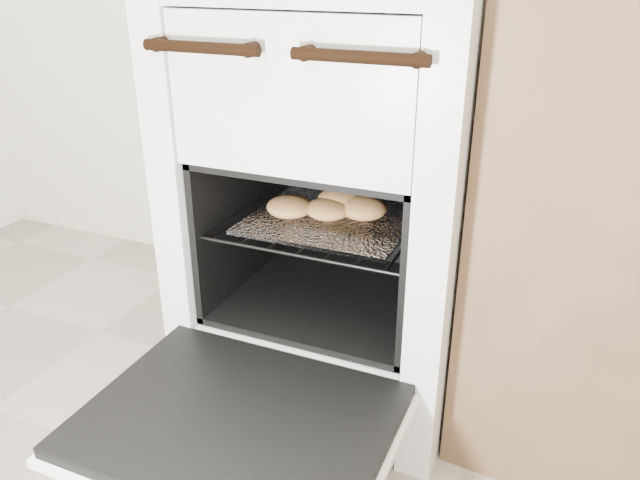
{
  "coord_description": "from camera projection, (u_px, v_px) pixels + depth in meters",
  "views": [
    {
      "loc": [
        0.45,
        -0.04,
        0.92
      ],
      "look_at": [
        -0.01,
        1.03,
        0.39
      ],
      "focal_mm": 35.0,
      "sensor_mm": 36.0,
      "label": 1
    }
  ],
  "objects": [
    {
      "name": "stove",
      "position": [
        346.0,
        195.0,
        1.37
      ],
      "size": [
        0.59,
        0.66,
        0.9
      ],
      "color": "silver",
      "rests_on": "ground"
    },
    {
      "name": "oven_rack",
      "position": [
        334.0,
        219.0,
        1.33
      ],
      "size": [
        0.43,
        0.41,
        0.01
      ],
      "color": "black",
      "rests_on": "stove"
    },
    {
      "name": "baked_rolls",
      "position": [
        332.0,
        206.0,
        1.32
      ],
      "size": [
        0.28,
        0.2,
        0.05
      ],
      "color": "tan",
      "rests_on": "foil_sheet"
    },
    {
      "name": "oven_door",
      "position": [
        238.0,
        423.0,
        1.06
      ],
      "size": [
        0.53,
        0.41,
        0.04
      ],
      "color": "black",
      "rests_on": "stove"
    },
    {
      "name": "foil_sheet",
      "position": [
        331.0,
        219.0,
        1.31
      ],
      "size": [
        0.33,
        0.29,
        0.01
      ],
      "primitive_type": "cube",
      "color": "white",
      "rests_on": "oven_rack"
    }
  ]
}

